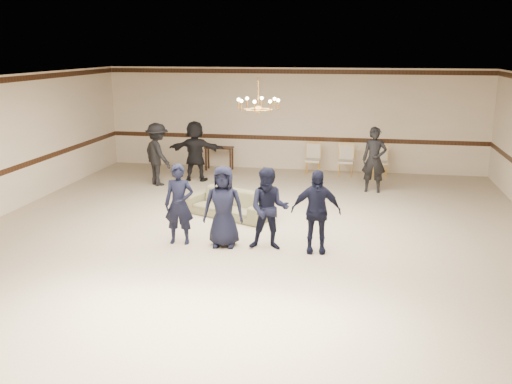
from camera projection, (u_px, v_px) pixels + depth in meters
The scene contains 16 objects.
room at pixel (249, 163), 11.03m from camera, with size 12.01×14.01×3.21m.
chair_rail at pixel (292, 138), 17.82m from camera, with size 12.00×0.02×0.14m, color #331B0F.
crown_molding at pixel (293, 72), 17.30m from camera, with size 12.00×0.02×0.14m, color #331B0F.
chandelier at pixel (258, 94), 11.66m from camera, with size 0.94×0.94×0.89m, color #BC873C, non-canonical shape.
boy_a at pixel (179, 204), 11.09m from camera, with size 0.59×0.39×1.61m, color black.
boy_b at pixel (223, 207), 10.93m from camera, with size 0.79×0.51×1.61m, color black.
boy_c at pixel (269, 209), 10.77m from camera, with size 0.78×0.61×1.61m, color black.
boy_d at pixel (316, 211), 10.61m from camera, with size 0.95×0.39×1.61m, color black.
settee at pixel (229, 204), 13.01m from camera, with size 2.05×0.80×0.60m, color #696646.
adult_left at pixel (158, 154), 15.82m from camera, with size 1.14×0.66×1.77m, color black.
adult_mid at pixel (195, 151), 16.33m from camera, with size 1.64×0.52×1.77m, color black.
adult_right at pixel (374, 160), 15.04m from camera, with size 0.64×0.42×1.77m, color black.
banquet_chair_left at pixel (313, 160), 17.13m from camera, with size 0.46×0.46×0.94m, color beige, non-canonical shape.
banquet_chair_mid at pixel (346, 161), 16.95m from camera, with size 0.46×0.46×0.94m, color beige, non-canonical shape.
banquet_chair_right at pixel (380, 162), 16.78m from camera, with size 0.46×0.46×0.94m, color beige, non-canonical shape.
console_table at pixel (219, 158), 17.88m from camera, with size 0.90×0.38×0.75m, color #341D11.
Camera 1 is at (2.11, -10.61, 3.83)m, focal length 39.40 mm.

